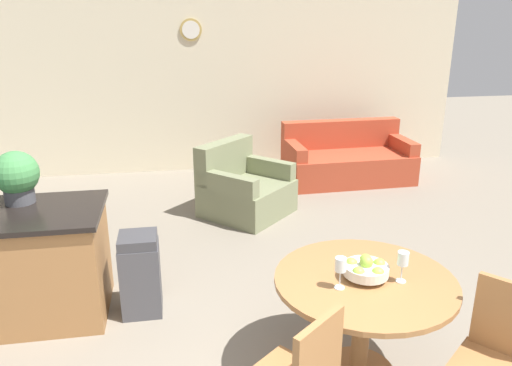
# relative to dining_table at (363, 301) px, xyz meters

# --- Properties ---
(wall_back) EXTENTS (8.00, 0.09, 2.70)m
(wall_back) POSITION_rel_dining_table_xyz_m (-0.66, 4.96, 0.78)
(wall_back) COLOR beige
(wall_back) RESTS_ON ground_plane
(dining_table) EXTENTS (1.16, 1.16, 0.73)m
(dining_table) POSITION_rel_dining_table_xyz_m (0.00, 0.00, 0.00)
(dining_table) COLOR #9E6B3D
(dining_table) RESTS_ON ground_plane
(dining_chair_near_right) EXTENTS (0.59, 0.59, 0.92)m
(dining_chair_near_right) POSITION_rel_dining_table_xyz_m (0.57, -0.58, -0.05)
(dining_chair_near_right) COLOR #9E6B3D
(dining_chair_near_right) RESTS_ON ground_plane
(fruit_bowl) EXTENTS (0.29, 0.29, 0.16)m
(fruit_bowl) POSITION_rel_dining_table_xyz_m (0.00, 0.00, 0.23)
(fruit_bowl) COLOR silver
(fruit_bowl) RESTS_ON dining_table
(wine_glass_left) EXTENTS (0.07, 0.07, 0.20)m
(wine_glass_left) POSITION_rel_dining_table_xyz_m (-0.20, -0.08, 0.32)
(wine_glass_left) COLOR silver
(wine_glass_left) RESTS_ON dining_table
(wine_glass_right) EXTENTS (0.07, 0.07, 0.20)m
(wine_glass_right) POSITION_rel_dining_table_xyz_m (0.20, -0.07, 0.32)
(wine_glass_right) COLOR silver
(wine_glass_right) RESTS_ON dining_table
(kitchen_island) EXTENTS (1.44, 0.82, 0.91)m
(kitchen_island) POSITION_rel_dining_table_xyz_m (-2.44, 1.12, -0.11)
(kitchen_island) COLOR #9E6B3D
(kitchen_island) RESTS_ON ground_plane
(potted_plant) EXTENTS (0.35, 0.35, 0.42)m
(potted_plant) POSITION_rel_dining_table_xyz_m (-2.37, 1.32, 0.56)
(potted_plant) COLOR #4C4C51
(potted_plant) RESTS_ON kitchen_island
(trash_bin) EXTENTS (0.31, 0.31, 0.68)m
(trash_bin) POSITION_rel_dining_table_xyz_m (-1.47, 1.03, -0.23)
(trash_bin) COLOR #47474C
(trash_bin) RESTS_ON ground_plane
(couch) EXTENTS (1.82, 0.96, 0.83)m
(couch) POSITION_rel_dining_table_xyz_m (1.34, 4.04, -0.28)
(couch) COLOR #B24228
(couch) RESTS_ON ground_plane
(armchair) EXTENTS (1.27, 1.27, 0.87)m
(armchair) POSITION_rel_dining_table_xyz_m (-0.34, 3.01, -0.28)
(armchair) COLOR #7A7F5B
(armchair) RESTS_ON ground_plane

